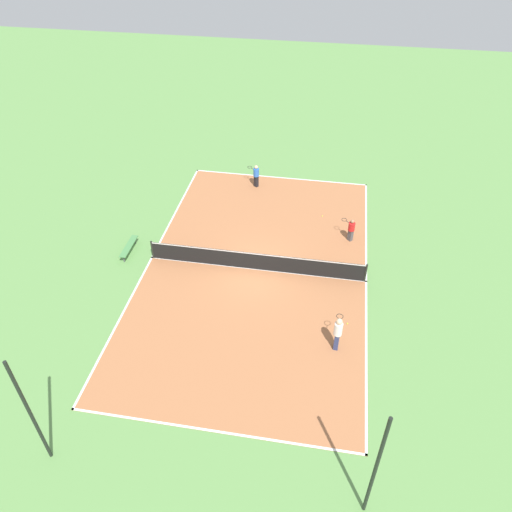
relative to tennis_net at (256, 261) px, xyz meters
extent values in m
plane|color=#60934C|center=(0.00, 0.00, -0.58)|extent=(80.00, 80.00, 0.00)
cube|color=#AD6B42|center=(0.00, 0.00, -0.57)|extent=(11.45, 19.06, 0.02)
cube|color=white|center=(-5.67, 0.00, -0.56)|extent=(0.10, 19.06, 0.00)
cube|color=white|center=(5.67, 0.00, -0.56)|extent=(0.10, 19.06, 0.00)
cube|color=white|center=(0.00, -9.48, -0.56)|extent=(11.45, 0.10, 0.00)
cube|color=white|center=(0.00, 9.48, -0.56)|extent=(11.45, 0.10, 0.00)
cube|color=white|center=(0.00, 0.00, -0.56)|extent=(11.45, 0.10, 0.00)
cylinder|color=black|center=(-5.57, 0.00, -0.01)|extent=(0.10, 0.10, 1.10)
cylinder|color=black|center=(5.57, 0.00, -0.01)|extent=(0.10, 0.10, 1.10)
cube|color=black|center=(0.00, 0.00, -0.03)|extent=(11.15, 0.03, 1.05)
cube|color=white|center=(0.00, 0.00, 0.46)|extent=(11.15, 0.04, 0.06)
cube|color=#4C8C4C|center=(7.00, -0.24, -0.15)|extent=(0.36, 1.94, 0.04)
cylinder|color=#4C4C51|center=(7.00, -1.06, -0.37)|extent=(0.08, 0.08, 0.41)
cylinder|color=#4C4C51|center=(7.00, 0.58, -0.37)|extent=(0.08, 0.08, 0.41)
cube|color=#4C4C51|center=(-4.76, -3.34, -0.21)|extent=(0.32, 0.32, 0.68)
cylinder|color=red|center=(-4.76, -3.34, 0.37)|extent=(0.51, 0.51, 0.48)
sphere|color=#A87A56|center=(-4.76, -3.34, 0.71)|extent=(0.21, 0.21, 0.21)
cylinder|color=#262626|center=(-4.53, -3.57, 0.49)|extent=(0.22, 0.22, 0.03)
torus|color=black|center=(-4.33, -3.76, 0.49)|extent=(0.43, 0.43, 0.02)
cube|color=navy|center=(-4.33, 4.65, -0.10)|extent=(0.21, 0.26, 0.91)
cylinder|color=white|center=(-4.33, 4.65, 0.67)|extent=(0.37, 0.37, 0.64)
sphere|color=beige|center=(-4.33, 4.65, 1.13)|extent=(0.27, 0.27, 0.27)
cylinder|color=#262626|center=(-4.35, 4.33, 0.83)|extent=(0.04, 0.28, 0.03)
torus|color=black|center=(-4.36, 4.05, 0.83)|extent=(0.32, 0.32, 0.02)
cube|color=black|center=(1.37, -8.12, -0.18)|extent=(0.32, 0.31, 0.76)
cylinder|color=blue|center=(1.37, -8.12, 0.46)|extent=(0.50, 0.50, 0.53)
sphere|color=beige|center=(1.37, -8.12, 0.84)|extent=(0.23, 0.23, 0.23)
cylinder|color=#262626|center=(1.63, -8.31, 0.60)|extent=(0.24, 0.19, 0.03)
torus|color=black|center=(1.85, -8.48, 0.60)|extent=(0.43, 0.43, 0.02)
sphere|color=#CCE033|center=(-4.81, 3.12, -0.52)|extent=(0.07, 0.07, 0.07)
sphere|color=#CCE033|center=(-3.09, -5.40, -0.52)|extent=(0.07, 0.07, 0.07)
cylinder|color=black|center=(-5.58, 11.41, 2.07)|extent=(0.12, 0.12, 5.31)
cylinder|color=black|center=(5.58, 11.41, 2.07)|extent=(0.12, 0.12, 5.31)
camera|label=1|loc=(-3.31, 19.41, 16.44)|focal=35.00mm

